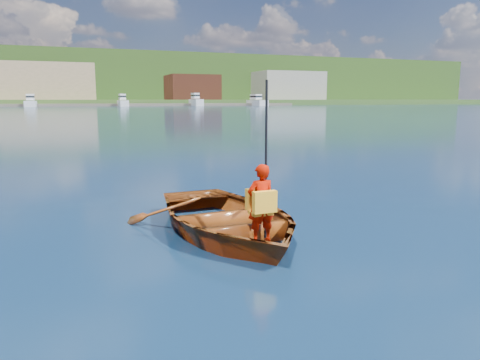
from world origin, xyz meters
name	(u,v)px	position (x,y,z in m)	size (l,w,h in m)	color
ground	(175,232)	(0.00, 0.00, 0.00)	(600.00, 600.00, 0.00)	#11213D
rowboat	(227,218)	(0.74, -0.38, 0.24)	(2.90, 3.94, 0.79)	brown
child_paddler	(261,202)	(0.94, -1.27, 0.67)	(0.42, 0.35, 2.25)	#AD1000
shoreline	(61,82)	(0.00, 236.61, 10.32)	(400.00, 140.00, 22.00)	#305520
dock	(50,105)	(-4.20, 148.00, 0.40)	(160.04, 9.50, 0.80)	#61584A
waterfront_buildings	(38,82)	(-7.74, 165.00, 7.74)	(202.00, 16.00, 14.00)	brown
marina_yachts	(21,102)	(-12.05, 143.30, 1.39)	(145.69, 12.63, 4.44)	silver
hillside_trees	(112,69)	(23.31, 233.78, 16.94)	(302.25, 80.73, 22.32)	#382314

